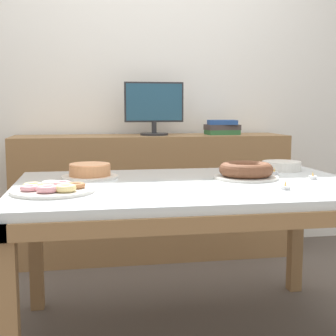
# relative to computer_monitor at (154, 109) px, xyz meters

# --- Properties ---
(ground_plane) EXTENTS (12.00, 12.00, 0.00)m
(ground_plane) POSITION_rel_computer_monitor_xyz_m (-0.02, -1.27, -1.08)
(ground_plane) COLOR #564C44
(wall_back) EXTENTS (8.00, 0.10, 2.60)m
(wall_back) POSITION_rel_computer_monitor_xyz_m (-0.02, 0.30, 0.22)
(wall_back) COLOR white
(wall_back) RESTS_ON ground
(dining_table) EXTENTS (1.61, 1.04, 0.74)m
(dining_table) POSITION_rel_computer_monitor_xyz_m (-0.02, -1.27, -0.42)
(dining_table) COLOR silver
(dining_table) RESTS_ON ground
(sideboard) EXTENTS (1.95, 0.44, 0.89)m
(sideboard) POSITION_rel_computer_monitor_xyz_m (-0.02, 0.00, -0.63)
(sideboard) COLOR olive
(sideboard) RESTS_ON ground
(computer_monitor) EXTENTS (0.42, 0.20, 0.38)m
(computer_monitor) POSITION_rel_computer_monitor_xyz_m (0.00, 0.00, 0.00)
(computer_monitor) COLOR #262628
(computer_monitor) RESTS_ON sideboard
(book_stack) EXTENTS (0.25, 0.20, 0.11)m
(book_stack) POSITION_rel_computer_monitor_xyz_m (0.51, 0.00, -0.14)
(book_stack) COLOR #2D6638
(book_stack) RESTS_ON sideboard
(cake_chocolate_round) EXTENTS (0.28, 0.28, 0.07)m
(cake_chocolate_round) POSITION_rel_computer_monitor_xyz_m (-0.47, -1.04, -0.30)
(cake_chocolate_round) COLOR silver
(cake_chocolate_round) RESTS_ON dining_table
(cake_golden_bundt) EXTENTS (0.31, 0.31, 0.08)m
(cake_golden_bundt) POSITION_rel_computer_monitor_xyz_m (0.27, -1.19, -0.30)
(cake_golden_bundt) COLOR silver
(cake_golden_bundt) RESTS_ON dining_table
(pastry_platter) EXTENTS (0.34, 0.34, 0.04)m
(pastry_platter) POSITION_rel_computer_monitor_xyz_m (-0.62, -1.42, -0.32)
(pastry_platter) COLOR silver
(pastry_platter) RESTS_ON dining_table
(plate_stack) EXTENTS (0.21, 0.21, 0.05)m
(plate_stack) POSITION_rel_computer_monitor_xyz_m (0.57, -0.93, -0.31)
(plate_stack) COLOR silver
(plate_stack) RESTS_ON dining_table
(tealight_left_edge) EXTENTS (0.04, 0.04, 0.04)m
(tealight_left_edge) POSITION_rel_computer_monitor_xyz_m (0.33, -1.51, -0.33)
(tealight_left_edge) COLOR silver
(tealight_left_edge) RESTS_ON dining_table
(tealight_near_front) EXTENTS (0.04, 0.04, 0.04)m
(tealight_near_front) POSITION_rel_computer_monitor_xyz_m (0.46, -1.08, -0.33)
(tealight_near_front) COLOR silver
(tealight_near_front) RESTS_ON dining_table
(tealight_near_cakes) EXTENTS (0.04, 0.04, 0.04)m
(tealight_near_cakes) POSITION_rel_computer_monitor_xyz_m (0.58, -1.26, -0.33)
(tealight_near_cakes) COLOR silver
(tealight_near_cakes) RESTS_ON dining_table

